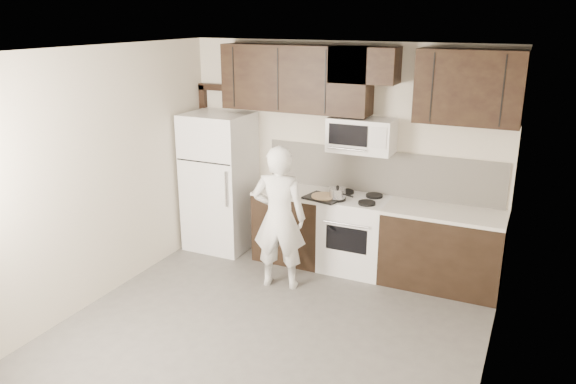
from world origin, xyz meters
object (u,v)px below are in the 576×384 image
Objects in this scene: refrigerator at (220,182)px; person at (279,218)px; microwave at (361,135)px; stove at (354,234)px.

refrigerator is 1.41m from person.
refrigerator is at bearing -174.85° from microwave.
person reaches higher than stove.
person is at bearing -30.85° from refrigerator.
refrigerator is at bearing -43.90° from person.
refrigerator is at bearing -178.49° from stove.
stove is 1.20m from microwave.
stove is at bearing -89.90° from microwave.
microwave is (-0.00, 0.12, 1.19)m from stove.
person is at bearing -129.56° from stove.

